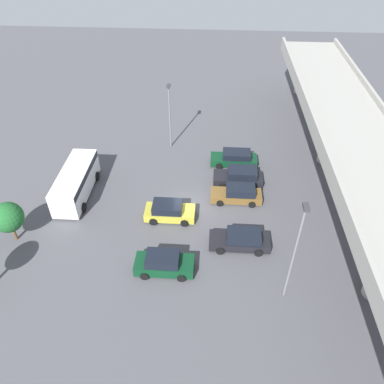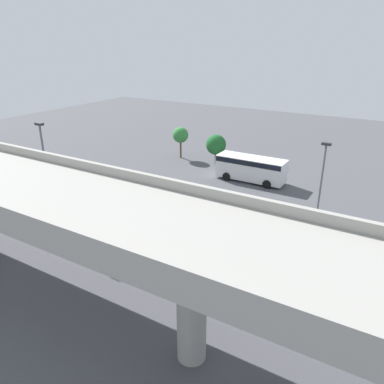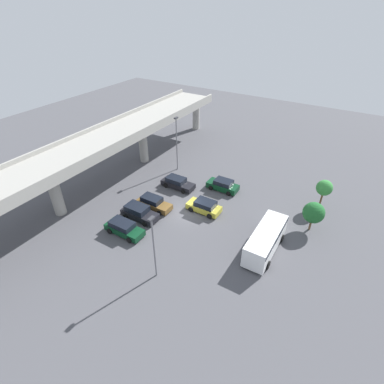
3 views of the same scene
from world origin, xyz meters
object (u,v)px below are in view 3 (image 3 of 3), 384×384
Objects in this scene: parked_car_0 at (124,228)px; shuttle_bus at (266,239)px; parked_car_2 at (154,203)px; tree_front_left at (314,213)px; parked_car_4 at (177,183)px; lamp_post_near_aisle at (154,243)px; tree_front_centre at (324,188)px; parked_car_5 at (223,185)px; parked_car_1 at (139,212)px; parked_car_3 at (204,206)px; lamp_post_mid_lot at (177,140)px.

parked_car_0 is 0.64× the size of shuttle_bus.
parked_car_2 is 15.08m from shuttle_bus.
tree_front_left is (6.10, -3.41, 0.88)m from shuttle_bus.
parked_car_4 is 16.77m from lamp_post_near_aisle.
parked_car_0 is 1.19× the size of tree_front_centre.
tree_front_centre is (2.76, -12.73, 2.25)m from parked_car_5.
parked_car_2 is at bearing 108.41° from tree_front_left.
lamp_post_near_aisle reaches higher than parked_car_0.
shuttle_bus reaches higher than parked_car_2.
shuttle_bus is at bearing -20.59° from parked_car_4.
tree_front_left is at bearing 169.21° from parked_car_5.
parked_car_4 is 16.22m from shuttle_bus.
parked_car_0 is 0.98× the size of parked_car_4.
parked_car_3 is at bearing 40.49° from parked_car_1.
tree_front_left is at bearing 1.23° from parked_car_4.
parked_car_5 is 13.22m from tree_front_centre.
tree_front_centre is (17.16, -18.37, 2.24)m from parked_car_0.
shuttle_bus is (-5.70, -15.16, 0.85)m from parked_car_4.
parked_car_0 is at bearing -83.22° from parked_car_1.
shuttle_bus is at bearing 163.41° from parked_car_3.
parked_car_0 is at bearing 133.04° from tree_front_centre.
shuttle_bus is at bearing -119.28° from lamp_post_mid_lot.
parked_car_1 is at bearing -90.99° from parked_car_4.
parked_car_4 is at bearing 91.23° from tree_front_left.
parked_car_1 is at bearing 49.59° from lamp_post_near_aisle.
parked_car_5 is (11.19, -6.03, -0.05)m from parked_car_1.
parked_car_4 is 1.09× the size of parked_car_5.
parked_car_5 is (5.83, 0.26, -0.01)m from parked_car_3.
tree_front_left reaches higher than shuttle_bus.
parked_car_0 is 21.97m from tree_front_left.
parked_car_1 is 20.74m from tree_front_left.
parked_car_2 is 11.99m from lamp_post_near_aisle.
parked_car_1 is at bearing 115.11° from tree_front_left.
parked_car_3 is at bearing -106.59° from shuttle_bus.
parked_car_5 is (14.40, -5.64, -0.01)m from parked_car_0.
parked_car_0 is 8.46m from lamp_post_near_aisle.
lamp_post_near_aisle is (-14.68, -7.27, 3.57)m from parked_car_4.
parked_car_0 is at bearing -168.64° from lamp_post_mid_lot.
tree_front_centre is at bearing 43.04° from parked_car_0.
parked_car_4 is (8.37, -0.14, -0.07)m from parked_car_1.
parked_car_5 is at bearing 4.52° from lamp_post_near_aisle.
lamp_post_mid_lot is (10.18, 18.16, 3.39)m from shuttle_bus.
parked_car_0 is 0.66× the size of lamp_post_near_aisle.
lamp_post_near_aisle reaches higher than tree_front_left.
lamp_post_mid_lot is at bearing 28.16° from lamp_post_near_aisle.
parked_car_5 is at bearing 61.70° from parked_car_1.
parked_car_4 is 0.57× the size of lamp_post_mid_lot.
parked_car_1 is 8.37m from parked_car_4.
parked_car_3 is 0.60× the size of lamp_post_near_aisle.
parked_car_4 is (5.75, 0.10, -0.01)m from parked_car_2.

